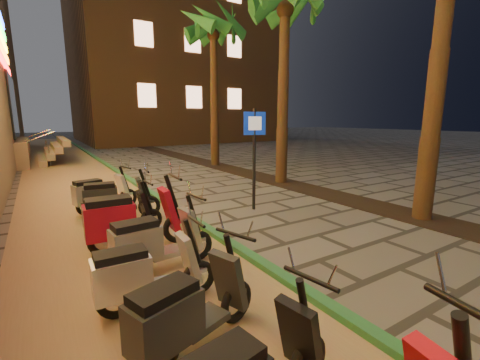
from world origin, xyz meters
TOP-DOWN VIEW (x-y plane):
  - ground at (0.00, 0.00)m, footprint 120.00×120.00m
  - parking_strip at (-2.60, 10.00)m, footprint 3.40×60.00m
  - green_curb at (-0.90, 10.00)m, footprint 0.18×60.00m
  - planting_strip at (3.60, 5.00)m, footprint 1.20×40.00m
  - apartment_block at (9.00, 32.00)m, footprint 18.00×16.06m
  - palm_c at (3.60, 7.00)m, footprint 2.97×3.02m
  - palm_d at (3.60, 12.00)m, footprint 2.97×3.02m
  - pedestrian_sign at (0.81, 4.67)m, footprint 0.53×0.18m
  - scooter_5 at (-2.63, 0.83)m, footprint 1.52×0.81m
  - scooter_6 at (-2.75, 1.81)m, footprint 1.47×0.52m
  - scooter_7 at (-2.37, 2.64)m, footprint 1.58×0.57m
  - scooter_8 at (-2.48, 3.63)m, footprint 1.83×0.64m
  - scooter_9 at (-2.54, 4.49)m, footprint 1.47×0.51m
  - scooter_10 at (-2.35, 5.55)m, footprint 1.62×0.66m
  - scooter_11 at (-2.51, 6.40)m, footprint 1.53×0.73m

SIDE VIEW (x-z plane):
  - ground at x=0.00m, z-range 0.00..0.00m
  - parking_strip at x=-2.60m, z-range 0.00..0.01m
  - planting_strip at x=3.60m, z-range 0.00..0.02m
  - green_curb at x=-0.90m, z-range 0.00..0.10m
  - scooter_9 at x=-2.54m, z-range -0.07..0.97m
  - scooter_6 at x=-2.75m, z-range -0.07..0.97m
  - scooter_5 at x=-2.63m, z-range -0.07..1.01m
  - scooter_11 at x=-2.51m, z-range -0.07..1.01m
  - scooter_7 at x=-2.37m, z-range -0.07..1.04m
  - scooter_10 at x=-2.35m, z-range -0.07..1.07m
  - scooter_8 at x=-2.48m, z-range -0.08..1.20m
  - pedestrian_sign at x=0.81m, z-range 0.36..2.84m
  - palm_c at x=3.60m, z-range 2.27..9.18m
  - palm_d at x=3.60m, z-range 2.36..9.53m
  - apartment_block at x=9.00m, z-range 0.00..25.00m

